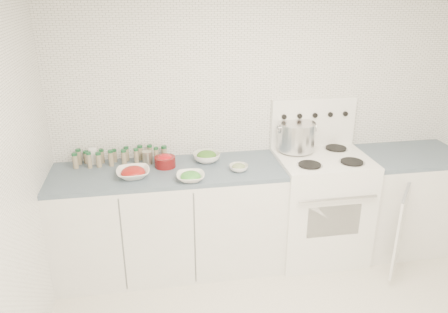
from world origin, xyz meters
TOP-DOWN VIEW (x-y plane):
  - room_walls at (0.00, 0.00)m, footprint 3.54×3.04m
  - counter_left at (-0.82, 1.19)m, footprint 1.85×0.62m
  - stove at (0.48, 1.19)m, footprint 0.76×0.70m
  - counter_right at (1.30, 1.19)m, footprint 0.89×0.94m
  - stock_pot at (0.29, 1.35)m, footprint 0.34×0.32m
  - bowl_tomato at (-1.09, 1.10)m, footprint 0.27×0.27m
  - bowl_snowpea at (-0.66, 0.97)m, footprint 0.23×0.23m
  - bowl_broccoli at (-0.49, 1.32)m, footprint 0.26×0.26m
  - bowl_zucchini at (-0.26, 1.08)m, footprint 0.16×0.16m
  - bowl_pepper at (-0.84, 1.26)m, footprint 0.17×0.17m
  - salt_canister at (-1.42, 1.43)m, footprint 0.08×0.08m
  - tin_can at (-0.98, 1.35)m, footprint 0.09×0.09m
  - spice_cluster at (-1.22, 1.40)m, footprint 0.76×0.15m

SIDE VIEW (x-z plane):
  - counter_right at x=1.30m, z-range 0.00..0.90m
  - counter_left at x=-0.82m, z-range 0.00..0.90m
  - stove at x=0.48m, z-range -0.18..1.18m
  - bowl_zucchini at x=-0.26m, z-range 0.90..0.96m
  - bowl_snowpea at x=-0.66m, z-range 0.89..0.97m
  - bowl_tomato at x=-1.09m, z-range 0.89..0.98m
  - bowl_broccoli at x=-0.49m, z-range 0.90..0.99m
  - bowl_pepper at x=-0.84m, z-range 0.90..1.00m
  - tin_can at x=-0.98m, z-range 0.90..1.01m
  - spice_cluster at x=-1.22m, z-range 0.90..1.03m
  - salt_canister at x=-1.42m, z-range 0.90..1.03m
  - stock_pot at x=0.29m, z-range 0.96..1.20m
  - room_walls at x=0.00m, z-range 0.30..2.82m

